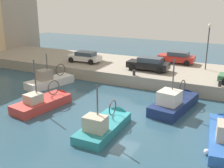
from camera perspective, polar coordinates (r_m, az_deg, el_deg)
water_surface at (r=20.41m, az=1.91°, el=-7.09°), size 80.00×80.00×0.00m
quay_wall at (r=30.45m, az=11.05°, el=2.14°), size 9.00×56.00×1.20m
fishing_boat_navy at (r=22.67m, az=13.14°, el=-4.52°), size 6.48×3.02×5.15m
fishing_boat_blue at (r=18.68m, az=22.31°, el=-10.50°), size 6.81×2.43×4.13m
fishing_boat_teal at (r=18.72m, az=-1.22°, el=-9.05°), size 5.80×2.21×4.36m
fishing_boat_red at (r=23.09m, az=-13.72°, el=-4.35°), size 5.91×2.87×4.96m
fishing_boat_white at (r=28.50m, az=-12.38°, el=0.06°), size 5.99×3.08×4.12m
parked_car_black at (r=28.99m, az=7.69°, el=4.25°), size 1.96×4.41×1.42m
parked_car_white at (r=32.68m, az=-5.74°, el=5.71°), size 1.90×4.02×1.29m
parked_car_red at (r=32.94m, az=13.44°, el=5.50°), size 2.08×4.14×1.38m
mooring_bollard_south at (r=25.28m, az=21.67°, el=0.12°), size 0.28×0.28×0.55m
mooring_bollard_mid at (r=27.03m, az=4.64°, el=2.39°), size 0.28×0.28×0.55m
quay_streetlamp at (r=30.39m, az=19.56°, el=8.87°), size 0.36×0.36×4.83m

